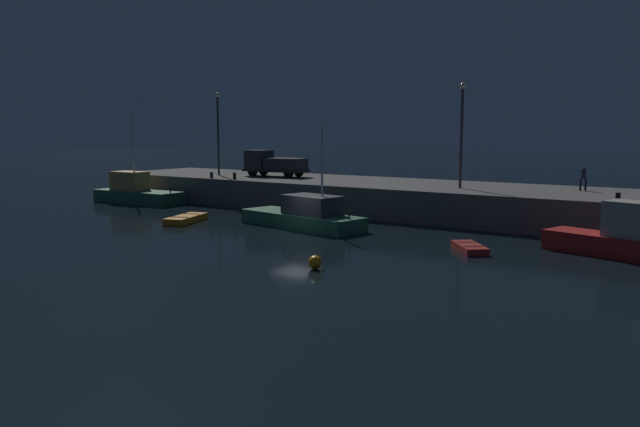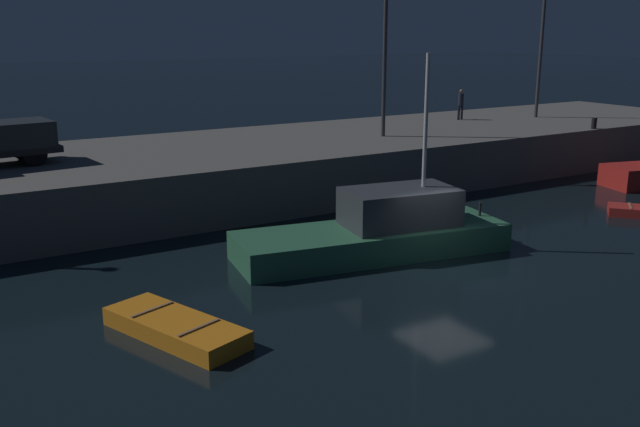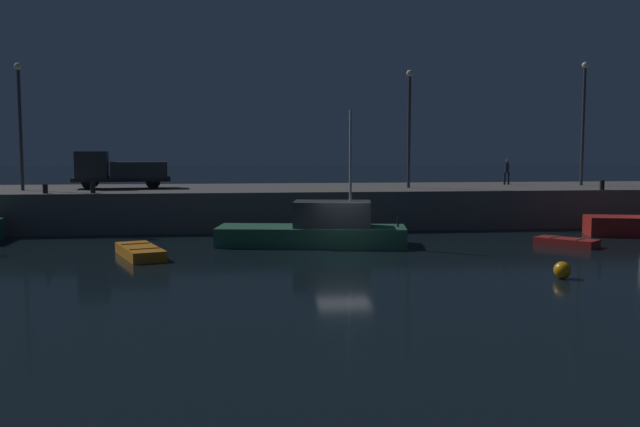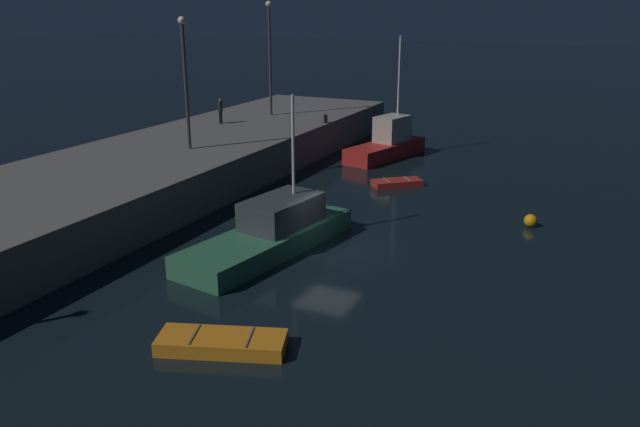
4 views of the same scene
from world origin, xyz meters
name	(u,v)px [view 2 (image 2 of 4)]	position (x,y,z in m)	size (l,w,h in m)	color
ground_plane	(446,267)	(0.00, 0.00, 0.00)	(320.00, 320.00, 0.00)	black
pier_quay	(263,167)	(0.00, 13.00, 1.15)	(57.25, 10.59, 2.31)	#5B5956
fishing_boat_blue	(380,231)	(-0.98, 2.27, 0.81)	(9.68, 4.34, 6.69)	#2D6647
rowboat_white_mid	(175,328)	(-9.30, -0.55, 0.23)	(2.72, 4.30, 0.51)	orange
lamp_post_east	(385,45)	(5.97, 11.68, 6.70)	(0.44, 0.44, 7.46)	#38383D
lamp_post_central	(542,34)	(18.42, 13.19, 7.14)	(0.44, 0.44, 8.31)	#38383D
dockworker	(461,102)	(13.69, 14.63, 3.31)	(0.45, 0.39, 1.75)	black
bollard_central	(594,123)	(17.11, 8.01, 2.60)	(0.28, 0.28, 0.58)	black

